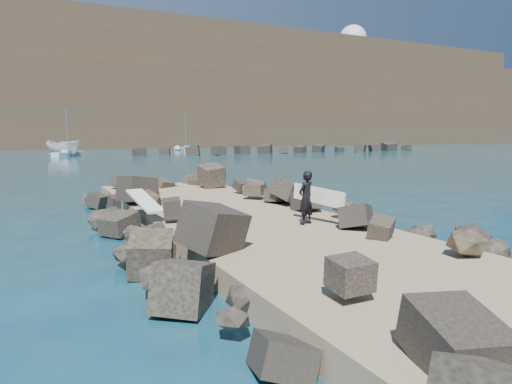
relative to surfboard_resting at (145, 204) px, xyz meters
The scene contains 14 objects.
ground 3.38m from the surfboard_resting, 18.85° to the right, with size 800.00×800.00×0.00m, color #0F384C.
jetty 4.36m from the surfboard_resting, 44.95° to the right, with size 6.00×26.00×0.60m, color #8C7759.
riprap_left 2.60m from the surfboard_resting, 86.74° to the right, with size 2.60×22.00×1.00m, color black.
riprap_right 6.49m from the surfboard_resting, 23.13° to the right, with size 2.60×22.00×1.00m, color black.
breakwater_secondary 66.03m from the surfboard_resting, 54.81° to the left, with size 52.00×4.00×1.20m, color black.
headland 160.20m from the surfboard_resting, 85.31° to the left, with size 360.00×140.00×32.00m, color #2D4919.
surfboard_resting is the anchor object (origin of this frame).
boat_imported 59.40m from the surfboard_resting, 88.37° to the left, with size 2.43×6.46×2.49m, color silver.
surfer_with_board 5.32m from the surfboard_resting, 38.69° to the right, with size 1.09×1.95×1.61m.
radome 204.79m from the surfboard_resting, 49.78° to the left, with size 12.17×12.17×19.27m.
sailboat_b 58.96m from the surfboard_resting, 87.81° to the left, with size 4.89×5.36×7.30m.
sailboat_f 102.49m from the surfboard_resting, 70.31° to the left, with size 4.37×5.85×7.43m.
sailboat_d 76.38m from the surfboard_resting, 70.94° to the left, with size 2.70×6.62×7.86m.
headland_buildings 155.97m from the surfboard_resting, 82.52° to the left, with size 137.50×30.50×5.00m.
Camera 1 is at (-6.41, -13.73, 3.32)m, focal length 32.00 mm.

